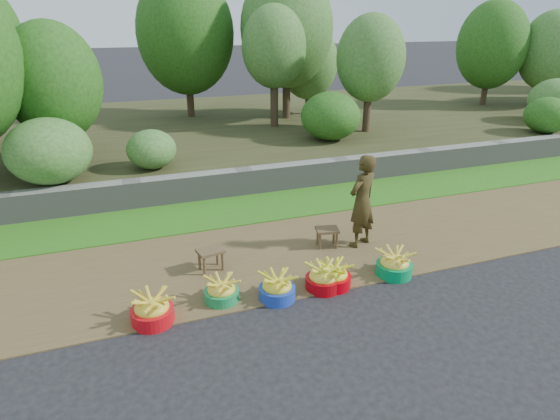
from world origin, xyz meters
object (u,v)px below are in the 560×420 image
object	(u,v)px
basin_c	(277,288)
vendor_woman	(362,201)
basin_a	(152,310)
basin_b	(221,291)
basin_f	(394,264)
basin_d	(323,278)
basin_e	(333,276)
stool_left	(211,254)
stool_right	(327,232)

from	to	relation	value
basin_c	vendor_woman	distance (m)	2.14
basin_a	vendor_woman	distance (m)	3.57
basin_b	basin_f	xyz separation A→B (m)	(2.49, -0.18, 0.02)
basin_d	basin_e	distance (m)	0.16
basin_e	basin_f	world-z (taller)	basin_f
stool_left	vendor_woman	world-z (taller)	vendor_woman
basin_b	basin_c	xyz separation A→B (m)	(0.70, -0.19, 0.01)
vendor_woman	stool_left	bearing A→B (deg)	-24.59
basin_d	stool_left	xyz separation A→B (m)	(-1.34, 1.00, 0.12)
basin_a	stool_left	bearing A→B (deg)	46.68
basin_b	vendor_woman	distance (m)	2.69
stool_left	basin_c	bearing A→B (deg)	-57.09
basin_a	stool_left	size ratio (longest dim) A/B	1.26
basin_b	basin_c	size ratio (longest dim) A/B	0.94
basin_c	basin_d	distance (m)	0.68
stool_left	basin_a	bearing A→B (deg)	-133.32
stool_right	vendor_woman	bearing A→B (deg)	-12.60
vendor_woman	basin_b	bearing A→B (deg)	-6.04
stool_left	basin_e	bearing A→B (deg)	-33.56
basin_e	basin_f	size ratio (longest dim) A/B	0.93
basin_d	vendor_woman	xyz separation A→B (m)	(1.11, 0.99, 0.61)
basin_c	basin_f	xyz separation A→B (m)	(1.79, 0.01, 0.01)
basin_a	basin_c	size ratio (longest dim) A/B	1.07
basin_e	basin_f	bearing A→B (deg)	-1.27
basin_b	stool_right	size ratio (longest dim) A/B	1.13
stool_right	basin_e	bearing A→B (deg)	-110.79
basin_c	basin_f	bearing A→B (deg)	0.26
basin_d	basin_c	bearing A→B (deg)	-178.35
basin_b	basin_a	bearing A→B (deg)	-169.97
stool_left	stool_right	xyz separation A→B (m)	(1.91, 0.11, -0.01)
basin_f	stool_left	distance (m)	2.65
stool_left	stool_right	world-z (taller)	stool_left
basin_c	basin_e	bearing A→B (deg)	2.02
basin_a	stool_left	distance (m)	1.36
basin_d	stool_left	size ratio (longest dim) A/B	1.18
basin_f	basin_c	bearing A→B (deg)	-179.74
basin_c	vendor_woman	size ratio (longest dim) A/B	0.32
basin_d	stool_right	distance (m)	1.26
basin_a	stool_left	world-z (taller)	basin_a
basin_c	stool_right	size ratio (longest dim) A/B	1.21
basin_f	basin_d	bearing A→B (deg)	179.42
basin_b	basin_c	distance (m)	0.73
stool_left	stool_right	distance (m)	1.92
basin_b	basin_d	size ratio (longest dim) A/B	0.93
basin_a	basin_d	distance (m)	2.27
basin_f	stool_right	world-z (taller)	basin_f
basin_c	stool_left	bearing A→B (deg)	122.91
basin_c	basin_f	distance (m)	1.79
basin_d	basin_e	world-z (taller)	basin_d
basin_e	vendor_woman	xyz separation A→B (m)	(0.95, 0.99, 0.61)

